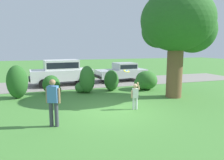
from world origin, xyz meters
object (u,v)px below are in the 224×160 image
(oak_tree_large, at_px, (178,25))
(child_thrower, at_px, (135,94))
(parked_sedan, at_px, (122,71))
(frisbee, at_px, (126,71))
(parked_suv, at_px, (62,71))
(adult_onlooker, at_px, (53,100))

(oak_tree_large, distance_m, child_thrower, 4.99)
(parked_sedan, bearing_deg, frisbee, -109.42)
(parked_sedan, xyz_separation_m, parked_suv, (-5.05, -0.34, 0.23))
(parked_sedan, xyz_separation_m, frisbee, (-2.65, -7.52, 0.93))
(parked_suv, height_order, child_thrower, parked_suv)
(oak_tree_large, bearing_deg, adult_onlooker, -159.36)
(adult_onlooker, bearing_deg, parked_sedan, 55.75)
(oak_tree_large, height_order, parked_sedan, oak_tree_large)
(parked_suv, distance_m, adult_onlooker, 8.47)
(oak_tree_large, xyz_separation_m, adult_onlooker, (-6.97, -2.63, -3.11))
(parked_sedan, height_order, adult_onlooker, adult_onlooker)
(child_thrower, relative_size, adult_onlooker, 0.74)
(parked_sedan, relative_size, parked_suv, 0.94)
(oak_tree_large, height_order, child_thrower, oak_tree_large)
(child_thrower, bearing_deg, frisbee, 146.43)
(parked_suv, distance_m, frisbee, 7.60)
(parked_sedan, xyz_separation_m, child_thrower, (-2.30, -7.75, -0.13))
(child_thrower, bearing_deg, parked_sedan, 73.50)
(parked_sedan, distance_m, child_thrower, 8.09)
(oak_tree_large, height_order, parked_suv, oak_tree_large)
(child_thrower, relative_size, frisbee, 4.42)
(child_thrower, distance_m, adult_onlooker, 3.81)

